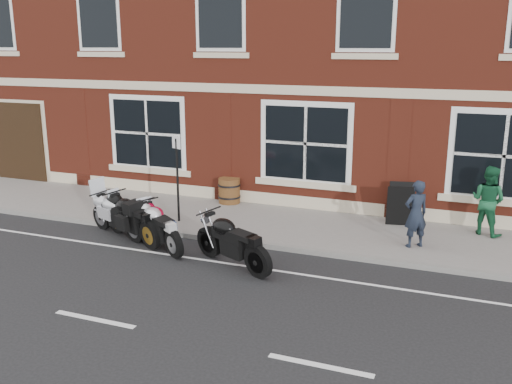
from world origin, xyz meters
TOP-DOWN VIEW (x-y plane):
  - ground at (0.00, 0.00)m, footprint 80.00×80.00m
  - sidewalk at (0.00, 3.00)m, footprint 30.00×3.00m
  - kerb at (0.00, 1.42)m, footprint 30.00×0.16m
  - pub_building at (0.00, 10.50)m, footprint 24.00×12.00m
  - moto_touring_silver at (-2.26, 0.98)m, footprint 1.97×0.92m
  - moto_sport_red at (-0.83, 0.70)m, footprint 1.74×1.30m
  - moto_sport_black at (-1.68, 0.79)m, footprint 2.09×1.15m
  - moto_sport_silver at (-0.80, 0.54)m, footprint 1.85×1.26m
  - moto_naked_black at (1.22, 0.13)m, footprint 2.13×1.14m
  - pedestrian_left at (4.73, 2.43)m, footprint 0.68×0.64m
  - pedestrian_right at (6.24, 3.98)m, footprint 1.02×0.95m
  - a_board_sign at (4.20, 4.01)m, footprint 0.71×0.55m
  - barrel_planter at (-0.71, 4.30)m, footprint 0.65×0.65m
  - parking_sign at (-1.22, 2.20)m, footprint 0.30×0.14m

SIDE VIEW (x-z plane):
  - ground at x=0.00m, z-range 0.00..0.00m
  - sidewalk at x=0.00m, z-range 0.00..0.12m
  - kerb at x=0.00m, z-range 0.00..0.12m
  - barrel_planter at x=-0.71m, z-range 0.12..0.85m
  - moto_sport_red at x=-0.83m, z-range 0.07..0.99m
  - moto_sport_silver at x=-0.80m, z-range 0.07..1.02m
  - moto_touring_silver at x=-2.26m, z-range -0.13..1.24m
  - moto_sport_black at x=-1.68m, z-range 0.08..1.10m
  - moto_naked_black at x=1.22m, z-range 0.08..1.11m
  - a_board_sign at x=4.20m, z-range 0.12..1.19m
  - pedestrian_left at x=4.73m, z-range 0.12..1.67m
  - pedestrian_right at x=6.24m, z-range 0.12..1.81m
  - parking_sign at x=-1.22m, z-range 0.29..2.52m
  - pub_building at x=0.00m, z-range 0.00..12.00m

